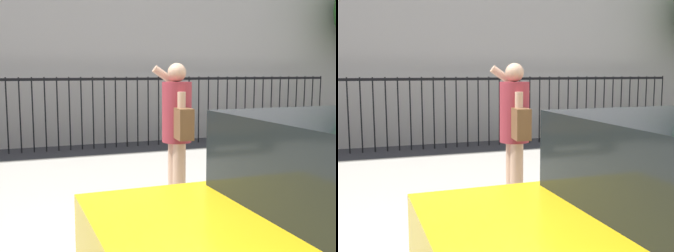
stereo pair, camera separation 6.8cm
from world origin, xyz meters
TOP-DOWN VIEW (x-y plane):
  - sidewalk at (0.00, 2.20)m, footprint 28.00×4.40m
  - iron_fence at (0.00, 5.90)m, footprint 12.03×0.04m
  - pedestrian_on_phone at (0.02, 1.07)m, footprint 0.49×0.67m

SIDE VIEW (x-z plane):
  - sidewalk at x=0.00m, z-range 0.00..0.15m
  - iron_fence at x=0.00m, z-range 0.22..1.82m
  - pedestrian_on_phone at x=0.02m, z-range 0.28..1.94m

